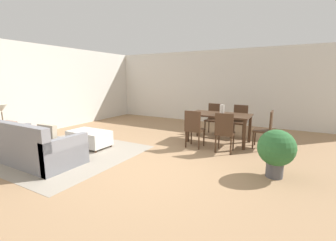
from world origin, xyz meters
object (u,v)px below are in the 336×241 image
object	(u,v)px
dining_chair_far_right	(240,119)
vase_centerpiece	(222,109)
ottoman_table	(89,138)
side_table	(4,132)
dining_chair_far_left	(214,117)
dining_chair_near_right	(224,130)
table_lamp	(1,109)
potted_plant	(276,149)
dining_chair_head_east	(266,127)
dining_chair_near_left	(194,127)
dining_table	(219,118)
couch	(33,147)

from	to	relation	value
dining_chair_far_right	vase_centerpiece	world-z (taller)	vase_centerpiece
ottoman_table	side_table	xyz separation A→B (m)	(-1.56, -1.13, 0.21)
dining_chair_far_left	dining_chair_near_right	bearing A→B (deg)	-64.40
table_lamp	potted_plant	distance (m)	5.89
dining_chair_near_right	dining_chair_head_east	bearing A→B (deg)	45.29
ottoman_table	dining_chair_far_right	bearing A→B (deg)	43.00
dining_chair_near_right	vase_centerpiece	distance (m)	0.89
dining_chair_near_left	vase_centerpiece	distance (m)	0.96
dining_chair_near_right	potted_plant	world-z (taller)	dining_chair_near_right
dining_table	dining_chair_far_left	xyz separation A→B (m)	(-0.41, 0.82, -0.14)
dining_chair_near_left	dining_chair_head_east	size ratio (longest dim) A/B	1.00
dining_chair_head_east	dining_chair_far_right	bearing A→B (deg)	134.16
couch	dining_chair_near_left	world-z (taller)	dining_chair_near_left
dining_table	dining_chair_far_right	bearing A→B (deg)	66.01
dining_table	dining_chair_near_left	bearing A→B (deg)	-115.40
couch	dining_chair_far_left	size ratio (longest dim) A/B	2.24
table_lamp	dining_chair_far_right	size ratio (longest dim) A/B	0.57
ottoman_table	couch	bearing A→B (deg)	-100.12
dining_chair_near_right	dining_chair_head_east	world-z (taller)	same
dining_table	dining_chair_near_right	distance (m)	0.89
vase_centerpiece	dining_chair_far_right	bearing A→B (deg)	71.57
ottoman_table	side_table	bearing A→B (deg)	-144.10
vase_centerpiece	dining_table	bearing A→B (deg)	152.89
side_table	potted_plant	bearing A→B (deg)	14.35
side_table	vase_centerpiece	world-z (taller)	vase_centerpiece
couch	potted_plant	size ratio (longest dim) A/B	2.48
couch	dining_chair_far_right	size ratio (longest dim) A/B	2.24
ottoman_table	potted_plant	distance (m)	4.15
table_lamp	dining_chair_head_east	world-z (taller)	table_lamp
dining_chair_far_right	potted_plant	bearing A→B (deg)	-65.58
dining_chair_far_right	vase_centerpiece	size ratio (longest dim) A/B	3.71
couch	table_lamp	distance (m)	1.50
couch	dining_table	size ratio (longest dim) A/B	1.31
vase_centerpiece	ottoman_table	bearing A→B (deg)	-144.35
vase_centerpiece	potted_plant	xyz separation A→B (m)	(1.41, -1.62, -0.39)
dining_chair_far_left	couch	bearing A→B (deg)	-121.10
side_table	dining_table	distance (m)	5.24
dining_chair_far_right	potted_plant	xyz separation A→B (m)	(1.12, -2.47, -0.03)
couch	vase_centerpiece	distance (m)	4.39
ottoman_table	dining_table	bearing A→B (deg)	36.99
ottoman_table	dining_chair_far_left	xyz separation A→B (m)	(2.23, 2.82, 0.29)
ottoman_table	dining_table	size ratio (longest dim) A/B	0.64
dining_chair_near_right	dining_chair_far_right	size ratio (longest dim) A/B	1.00
side_table	dining_table	xyz separation A→B (m)	(4.20, 3.12, 0.22)
dining_table	vase_centerpiece	bearing A→B (deg)	-27.11
dining_chair_far_right	couch	bearing A→B (deg)	-128.52
ottoman_table	vase_centerpiece	size ratio (longest dim) A/B	4.08
dining_table	dining_chair_far_left	world-z (taller)	dining_chair_far_left
dining_table	dining_chair_far_left	distance (m)	0.93
dining_chair_near_left	vase_centerpiece	bearing A→B (deg)	58.97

